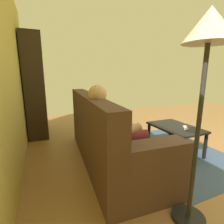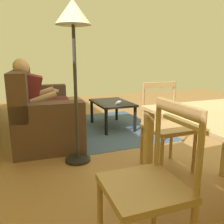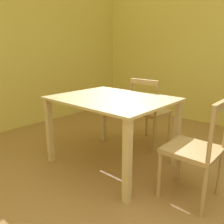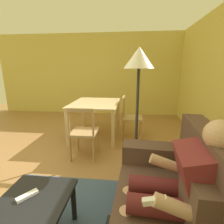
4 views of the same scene
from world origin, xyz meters
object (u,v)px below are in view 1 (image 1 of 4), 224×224
at_px(person_lounging, 117,129).
at_px(bookshelf, 35,97).
at_px(couch, 107,138).
at_px(coffee_table, 175,130).
at_px(floor_lamp, 207,48).
at_px(tv_remote, 185,128).

relative_size(person_lounging, bookshelf, 0.57).
bearing_deg(bookshelf, person_lounging, -154.96).
height_order(person_lounging, bookshelf, bookshelf).
relative_size(couch, coffee_table, 2.67).
xyz_separation_m(couch, floor_lamp, (-1.24, -0.27, 1.07)).
distance_m(coffee_table, bookshelf, 2.77).
bearing_deg(couch, floor_lamp, -167.74).
bearing_deg(floor_lamp, couch, 12.26).
xyz_separation_m(bookshelf, floor_lamp, (-2.92, -1.21, 0.63)).
distance_m(couch, coffee_table, 1.12).
xyz_separation_m(person_lounging, floor_lamp, (-0.92, -0.28, 0.84)).
relative_size(couch, bookshelf, 1.10).
distance_m(coffee_table, floor_lamp, 1.74).
relative_size(tv_remote, bookshelf, 0.09).
bearing_deg(coffee_table, bookshelf, 48.49).
distance_m(person_lounging, bookshelf, 2.22).
bearing_deg(couch, coffee_table, -97.48).
distance_m(tv_remote, floor_lamp, 1.64).
relative_size(person_lounging, tv_remote, 6.64).
xyz_separation_m(couch, coffee_table, (-0.15, -1.11, 0.02)).
relative_size(person_lounging, floor_lamp, 0.67).
bearing_deg(coffee_table, person_lounging, 99.19).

